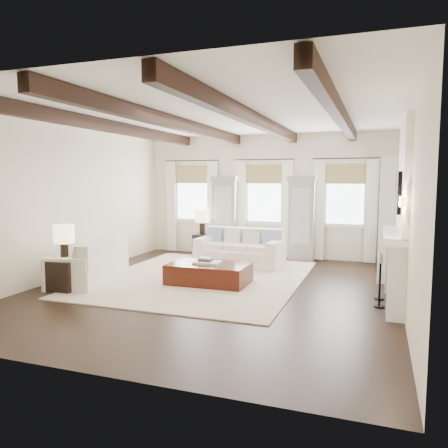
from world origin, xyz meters
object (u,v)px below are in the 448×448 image
(sofa_left, at_px, (92,264))
(ottoman, at_px, (209,274))
(sofa_back, at_px, (240,251))
(side_table_front, at_px, (65,275))
(side_table_back, at_px, (202,246))

(sofa_left, relative_size, ottoman, 1.37)
(sofa_back, height_order, side_table_front, sofa_back)
(side_table_front, bearing_deg, ottoman, 29.56)
(side_table_front, distance_m, side_table_back, 4.12)
(sofa_left, distance_m, side_table_back, 3.37)
(sofa_back, distance_m, sofa_left, 3.44)
(side_table_back, bearing_deg, ottoman, -65.07)
(sofa_left, height_order, ottoman, sofa_left)
(sofa_back, height_order, side_table_back, sofa_back)
(sofa_back, height_order, ottoman, sofa_back)
(ottoman, xyz_separation_m, side_table_front, (-2.34, -1.33, 0.08))
(sofa_left, bearing_deg, ottoman, 13.58)
(ottoman, distance_m, side_table_front, 2.69)
(sofa_back, relative_size, ottoman, 1.35)
(ottoman, xyz_separation_m, side_table_back, (-1.22, 2.63, 0.11))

